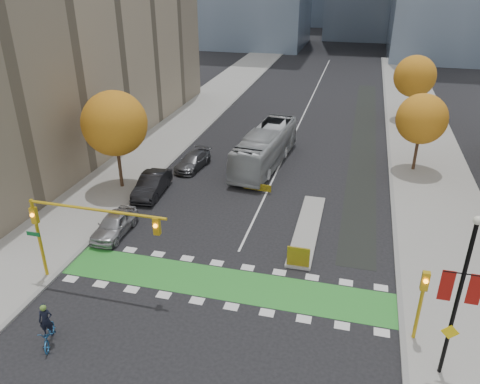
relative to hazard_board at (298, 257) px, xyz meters
The scene contains 22 objects.
ground 5.85m from the hazard_board, 133.60° to the right, with size 300.00×300.00×0.00m, color black.
sidewalk_west 23.59m from the hazard_board, 137.92° to the left, with size 7.00×120.00×0.15m, color gray.
sidewalk_east 18.45m from the hazard_board, 58.98° to the left, with size 7.00×120.00×0.15m, color gray.
curb_west 21.12m from the hazard_board, 131.54° to the left, with size 0.30×120.00×0.16m, color gray.
curb_east 16.92m from the hazard_board, 69.21° to the left, with size 0.30×120.00×0.16m, color gray.
bike_crossing 4.89m from the hazard_board, 145.98° to the right, with size 20.00×3.00×0.01m, color #2C872E.
centre_line 36.03m from the hazard_board, 96.38° to the left, with size 0.15×70.00×0.01m, color silver.
bike_lane_paint 26.05m from the hazard_board, 82.27° to the left, with size 2.50×50.00×0.01m, color black.
median_island 4.85m from the hazard_board, 90.00° to the left, with size 1.60×10.00×0.16m, color gray.
hazard_board is the anchor object (origin of this frame).
building_west 35.18m from the hazard_board, 147.56° to the left, with size 16.00×44.00×25.00m, color gray.
tree_west 18.44m from the hazard_board, 154.01° to the left, with size 5.20×5.20×8.22m.
tree_east_near 19.93m from the hazard_board, 65.80° to the left, with size 4.40×4.40×7.08m.
tree_east_far 35.13m from the hazard_board, 75.88° to the left, with size 4.80×4.80×7.65m.
traffic_signal_west 13.23m from the hazard_board, 158.45° to the right, with size 8.53×0.56×5.20m.
traffic_signal_east 8.26m from the hazard_board, 35.92° to the right, with size 0.35×0.43×4.10m.
banner_lamppost 10.76m from the hazard_board, 41.79° to the right, with size 1.65×0.36×8.28m.
cyclist 14.50m from the hazard_board, 139.14° to the right, with size 1.49×2.15×2.35m.
bus 16.66m from the hazard_board, 108.88° to the left, with size 2.88×12.30×3.43m, color #A0A4A7.
parked_car_a 12.92m from the hazard_board, behind, with size 1.83×4.55×1.55m, color #A5A5AA.
parked_car_b 14.90m from the hazard_board, 150.73° to the left, with size 1.81×5.18×1.71m, color black.
parked_car_c 17.65m from the hazard_board, 131.25° to the left, with size 1.94×4.77×1.38m, color #535358.
Camera 1 is at (6.58, -19.96, 16.97)m, focal length 35.00 mm.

